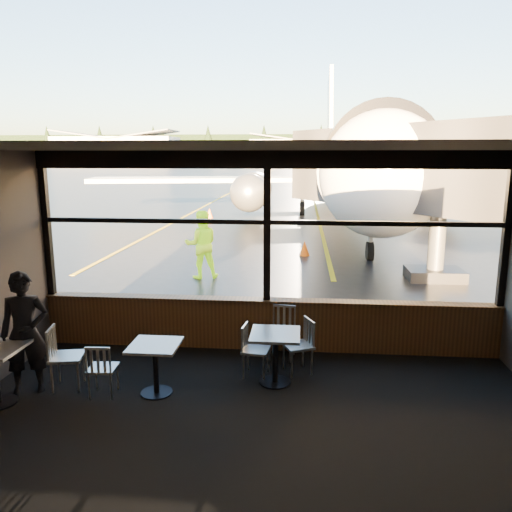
# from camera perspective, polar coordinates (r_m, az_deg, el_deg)

# --- Properties ---
(ground_plane) EXTENTS (520.00, 520.00, 0.00)m
(ground_plane) POSITION_cam_1_polar(r_m,az_deg,el_deg) (128.49, 5.09, 9.93)
(ground_plane) COLOR black
(ground_plane) RESTS_ON ground
(carpet_floor) EXTENTS (8.00, 6.00, 0.01)m
(carpet_floor) POSITION_cam_1_polar(r_m,az_deg,el_deg) (6.46, -0.81, -20.48)
(carpet_floor) COLOR black
(carpet_floor) RESTS_ON ground
(ceiling) EXTENTS (8.00, 6.00, 0.04)m
(ceiling) POSITION_cam_1_polar(r_m,az_deg,el_deg) (5.48, -0.91, 12.23)
(ceiling) COLOR #38332D
(ceiling) RESTS_ON ground
(wall_back) EXTENTS (8.00, 0.04, 3.50)m
(wall_back) POSITION_cam_1_polar(r_m,az_deg,el_deg) (3.03, -7.41, -22.34)
(wall_back) COLOR #453D37
(wall_back) RESTS_ON ground
(window_sill) EXTENTS (8.00, 0.28, 0.90)m
(window_sill) POSITION_cam_1_polar(r_m,az_deg,el_deg) (8.98, 1.23, -7.89)
(window_sill) COLOR brown
(window_sill) RESTS_ON ground
(window_header) EXTENTS (8.00, 0.18, 0.30)m
(window_header) POSITION_cam_1_polar(r_m,az_deg,el_deg) (8.47, 1.31, 10.96)
(window_header) COLOR black
(window_header) RESTS_ON ground
(mullion_left) EXTENTS (0.12, 0.12, 2.60)m
(mullion_left) POSITION_cam_1_polar(r_m,az_deg,el_deg) (9.67, -22.82, 3.29)
(mullion_left) COLOR black
(mullion_left) RESTS_ON ground
(mullion_centre) EXTENTS (0.12, 0.12, 2.60)m
(mullion_centre) POSITION_cam_1_polar(r_m,az_deg,el_deg) (8.56, 1.28, 3.23)
(mullion_centre) COLOR black
(mullion_centre) RESTS_ON ground
(mullion_right) EXTENTS (0.12, 0.12, 2.60)m
(mullion_right) POSITION_cam_1_polar(r_m,az_deg,el_deg) (9.17, 26.74, 2.56)
(mullion_right) COLOR black
(mullion_right) RESTS_ON ground
(window_transom) EXTENTS (8.00, 0.10, 0.08)m
(window_transom) POSITION_cam_1_polar(r_m,az_deg,el_deg) (8.54, 1.28, 3.90)
(window_transom) COLOR black
(window_transom) RESTS_ON ground
(airliner) EXTENTS (28.94, 34.67, 10.55)m
(airliner) POSITION_cam_1_polar(r_m,az_deg,el_deg) (28.24, 10.14, 15.08)
(airliner) COLOR white
(airliner) RESTS_ON ground_plane
(jet_bridge) EXTENTS (9.11, 11.14, 4.86)m
(jet_bridge) POSITION_cam_1_polar(r_m,az_deg,el_deg) (14.30, 17.55, 6.96)
(jet_bridge) COLOR #29292B
(jet_bridge) RESTS_ON ground_plane
(cafe_table_near) EXTENTS (0.74, 0.74, 0.81)m
(cafe_table_near) POSITION_cam_1_polar(r_m,az_deg,el_deg) (7.71, 2.20, -11.61)
(cafe_table_near) COLOR gray
(cafe_table_near) RESTS_ON carpet_floor
(cafe_table_mid) EXTENTS (0.70, 0.70, 0.77)m
(cafe_table_mid) POSITION_cam_1_polar(r_m,az_deg,el_deg) (7.54, -11.39, -12.56)
(cafe_table_mid) COLOR #ACA59E
(cafe_table_mid) RESTS_ON carpet_floor
(chair_near_e) EXTENTS (0.64, 0.64, 0.88)m
(chair_near_e) POSITION_cam_1_polar(r_m,az_deg,el_deg) (8.08, 4.80, -10.24)
(chair_near_e) COLOR #A9A599
(chair_near_e) RESTS_ON carpet_floor
(chair_near_w) EXTENTS (0.52, 0.52, 0.84)m
(chair_near_w) POSITION_cam_1_polar(r_m,az_deg,el_deg) (7.95, -0.00, -10.76)
(chair_near_w) COLOR #BBB7A9
(chair_near_w) RESTS_ON carpet_floor
(chair_near_n) EXTENTS (0.56, 0.56, 0.91)m
(chair_near_n) POSITION_cam_1_polar(r_m,az_deg,el_deg) (8.58, 2.99, -8.80)
(chair_near_n) COLOR #ABA69A
(chair_near_n) RESTS_ON carpet_floor
(chair_mid_s) EXTENTS (0.48, 0.48, 0.81)m
(chair_mid_s) POSITION_cam_1_polar(r_m,az_deg,el_deg) (7.68, -17.10, -12.21)
(chair_mid_s) COLOR #ACA89B
(chair_mid_s) RESTS_ON carpet_floor
(chair_mid_w) EXTENTS (0.62, 0.62, 0.96)m
(chair_mid_w) POSITION_cam_1_polar(r_m,az_deg,el_deg) (8.05, -20.77, -10.78)
(chair_mid_w) COLOR #B6B1A5
(chair_mid_w) RESTS_ON carpet_floor
(passenger) EXTENTS (0.77, 0.65, 1.81)m
(passenger) POSITION_cam_1_polar(r_m,az_deg,el_deg) (8.01, -24.89, -7.99)
(passenger) COLOR black
(passenger) RESTS_ON carpet_floor
(ground_crew) EXTENTS (1.10, 0.97, 1.91)m
(ground_crew) POSITION_cam_1_polar(r_m,az_deg,el_deg) (14.08, -6.26, 1.32)
(ground_crew) COLOR #BFF219
(ground_crew) RESTS_ON ground_plane
(cone_nose) EXTENTS (0.37, 0.37, 0.51)m
(cone_nose) POSITION_cam_1_polar(r_m,az_deg,el_deg) (17.32, 5.56, 0.88)
(cone_nose) COLOR #F35907
(cone_nose) RESTS_ON ground_plane
(cone_wing) EXTENTS (0.38, 0.38, 0.53)m
(cone_wing) POSITION_cam_1_polar(r_m,az_deg,el_deg) (27.65, -5.33, 4.88)
(cone_wing) COLOR #FF5D08
(cone_wing) RESTS_ON ground_plane
(hangar_left) EXTENTS (45.00, 18.00, 11.00)m
(hangar_left) POSITION_cam_1_polar(r_m,az_deg,el_deg) (201.24, -15.59, 11.68)
(hangar_left) COLOR silver
(hangar_left) RESTS_ON ground_plane
(hangar_mid) EXTENTS (38.00, 15.00, 10.00)m
(hangar_mid) POSITION_cam_1_polar(r_m,az_deg,el_deg) (193.45, 5.21, 11.92)
(hangar_mid) COLOR silver
(hangar_mid) RESTS_ON ground_plane
(hangar_right) EXTENTS (50.00, 20.00, 12.00)m
(hangar_right) POSITION_cam_1_polar(r_m,az_deg,el_deg) (195.70, 23.43, 11.33)
(hangar_right) COLOR silver
(hangar_right) RESTS_ON ground_plane
(fuel_tank_a) EXTENTS (8.00, 8.00, 6.00)m
(fuel_tank_a) POSITION_cam_1_polar(r_m,az_deg,el_deg) (192.89, -3.93, 11.35)
(fuel_tank_a) COLOR silver
(fuel_tank_a) RESTS_ON ground_plane
(fuel_tank_b) EXTENTS (8.00, 8.00, 6.00)m
(fuel_tank_b) POSITION_cam_1_polar(r_m,az_deg,el_deg) (191.56, -0.91, 11.37)
(fuel_tank_b) COLOR silver
(fuel_tank_b) RESTS_ON ground_plane
(fuel_tank_c) EXTENTS (8.00, 8.00, 6.00)m
(fuel_tank_c) POSITION_cam_1_polar(r_m,az_deg,el_deg) (190.74, 2.13, 11.36)
(fuel_tank_c) COLOR silver
(fuel_tank_c) RESTS_ON ground_plane
(treeline) EXTENTS (360.00, 3.00, 12.00)m
(treeline) POSITION_cam_1_polar(r_m,az_deg,el_deg) (218.46, 5.24, 12.13)
(treeline) COLOR black
(treeline) RESTS_ON ground_plane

